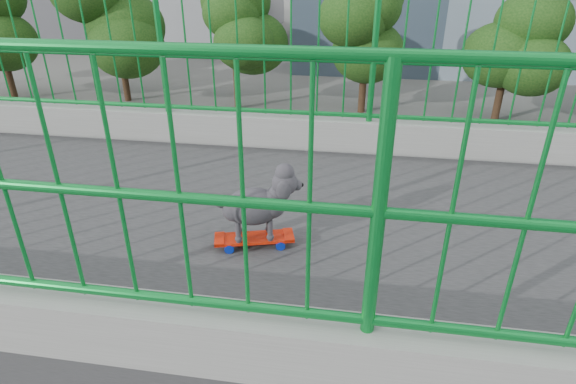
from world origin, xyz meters
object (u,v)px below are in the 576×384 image
(poodle, at_px, (258,203))
(skateboard, at_px, (254,239))
(car_4, at_px, (287,136))
(car_6, at_px, (191,233))
(car_2, at_px, (494,209))

(poodle, bearing_deg, skateboard, -90.00)
(car_4, relative_size, car_6, 0.86)
(poodle, distance_m, car_6, 12.48)
(skateboard, height_order, car_6, skateboard)
(poodle, relative_size, car_6, 0.10)
(car_4, bearing_deg, skateboard, -171.49)
(car_6, bearing_deg, car_2, 107.61)
(car_2, height_order, car_4, car_4)
(poodle, distance_m, car_2, 15.41)
(car_2, xyz_separation_m, car_4, (-6.40, -8.46, 0.00))
(car_4, xyz_separation_m, car_6, (9.60, -1.62, -0.04))
(skateboard, relative_size, car_2, 0.09)
(car_2, xyz_separation_m, car_6, (3.20, -10.08, -0.04))
(car_2, relative_size, car_6, 1.05)
(poodle, height_order, car_2, poodle)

